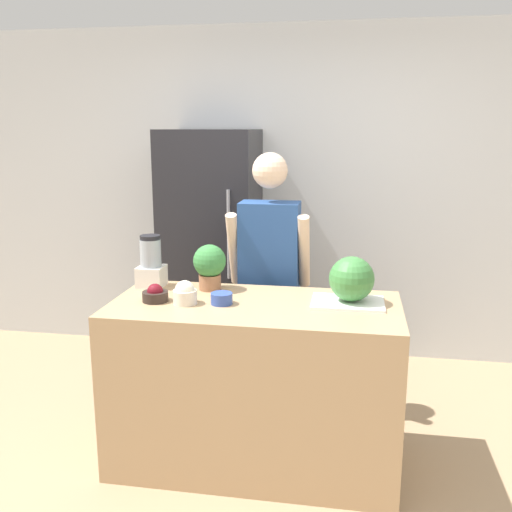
{
  "coord_description": "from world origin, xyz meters",
  "views": [
    {
      "loc": [
        0.5,
        -2.48,
        1.82
      ],
      "look_at": [
        0.0,
        0.4,
        1.16
      ],
      "focal_mm": 40.0,
      "sensor_mm": 36.0,
      "label": 1
    }
  ],
  "objects_px": {
    "refrigerator": "(212,249)",
    "bowl_cherries": "(155,295)",
    "bowl_cream": "(185,294)",
    "watermelon": "(352,279)",
    "bowl_small_blue": "(222,299)",
    "person": "(269,281)",
    "potted_plant": "(210,265)",
    "blender": "(151,264)"
  },
  "relations": [
    {
      "from": "refrigerator",
      "to": "potted_plant",
      "type": "bearing_deg",
      "value": -76.32
    },
    {
      "from": "person",
      "to": "blender",
      "type": "distance_m",
      "value": 0.77
    },
    {
      "from": "watermelon",
      "to": "potted_plant",
      "type": "bearing_deg",
      "value": 170.52
    },
    {
      "from": "refrigerator",
      "to": "bowl_cherries",
      "type": "bearing_deg",
      "value": -88.43
    },
    {
      "from": "bowl_cream",
      "to": "bowl_small_blue",
      "type": "bearing_deg",
      "value": 7.9
    },
    {
      "from": "person",
      "to": "bowl_small_blue",
      "type": "distance_m",
      "value": 0.67
    },
    {
      "from": "watermelon",
      "to": "bowl_cream",
      "type": "relative_size",
      "value": 1.88
    },
    {
      "from": "watermelon",
      "to": "bowl_cherries",
      "type": "xyz_separation_m",
      "value": [
        -1.03,
        -0.14,
        -0.1
      ]
    },
    {
      "from": "bowl_cream",
      "to": "person",
      "type": "bearing_deg",
      "value": 62.41
    },
    {
      "from": "refrigerator",
      "to": "person",
      "type": "relative_size",
      "value": 1.08
    },
    {
      "from": "bowl_cream",
      "to": "blender",
      "type": "xyz_separation_m",
      "value": [
        -0.29,
        0.29,
        0.08
      ]
    },
    {
      "from": "watermelon",
      "to": "potted_plant",
      "type": "height_order",
      "value": "potted_plant"
    },
    {
      "from": "bowl_cherries",
      "to": "bowl_small_blue",
      "type": "bearing_deg",
      "value": 1.77
    },
    {
      "from": "bowl_cream",
      "to": "blender",
      "type": "bearing_deg",
      "value": 134.68
    },
    {
      "from": "refrigerator",
      "to": "watermelon",
      "type": "xyz_separation_m",
      "value": [
        1.07,
        -1.24,
        0.14
      ]
    },
    {
      "from": "bowl_cherries",
      "to": "blender",
      "type": "bearing_deg",
      "value": 113.42
    },
    {
      "from": "bowl_cream",
      "to": "watermelon",
      "type": "bearing_deg",
      "value": 10.18
    },
    {
      "from": "refrigerator",
      "to": "bowl_cherries",
      "type": "xyz_separation_m",
      "value": [
        0.04,
        -1.38,
        0.04
      ]
    },
    {
      "from": "bowl_small_blue",
      "to": "potted_plant",
      "type": "xyz_separation_m",
      "value": [
        -0.13,
        0.26,
        0.12
      ]
    },
    {
      "from": "person",
      "to": "bowl_cherries",
      "type": "distance_m",
      "value": 0.84
    },
    {
      "from": "bowl_cherries",
      "to": "potted_plant",
      "type": "xyz_separation_m",
      "value": [
        0.23,
        0.27,
        0.11
      ]
    },
    {
      "from": "potted_plant",
      "to": "refrigerator",
      "type": "bearing_deg",
      "value": 103.68
    },
    {
      "from": "bowl_cherries",
      "to": "blender",
      "type": "height_order",
      "value": "blender"
    },
    {
      "from": "bowl_cherries",
      "to": "bowl_small_blue",
      "type": "xyz_separation_m",
      "value": [
        0.36,
        0.01,
        -0.01
      ]
    },
    {
      "from": "bowl_cream",
      "to": "blender",
      "type": "distance_m",
      "value": 0.42
    },
    {
      "from": "person",
      "to": "refrigerator",
      "type": "bearing_deg",
      "value": 127.54
    },
    {
      "from": "person",
      "to": "bowl_cream",
      "type": "distance_m",
      "value": 0.76
    },
    {
      "from": "watermelon",
      "to": "blender",
      "type": "height_order",
      "value": "blender"
    },
    {
      "from": "refrigerator",
      "to": "blender",
      "type": "bearing_deg",
      "value": -94.29
    },
    {
      "from": "refrigerator",
      "to": "bowl_cream",
      "type": "distance_m",
      "value": 1.42
    },
    {
      "from": "blender",
      "to": "person",
      "type": "bearing_deg",
      "value": 30.43
    },
    {
      "from": "person",
      "to": "potted_plant",
      "type": "relative_size",
      "value": 6.4
    },
    {
      "from": "watermelon",
      "to": "potted_plant",
      "type": "xyz_separation_m",
      "value": [
        -0.8,
        0.13,
        0.01
      ]
    },
    {
      "from": "person",
      "to": "bowl_cherries",
      "type": "bearing_deg",
      "value": -128.46
    },
    {
      "from": "watermelon",
      "to": "bowl_small_blue",
      "type": "bearing_deg",
      "value": -169.17
    },
    {
      "from": "person",
      "to": "bowl_small_blue",
      "type": "bearing_deg",
      "value": -103.85
    },
    {
      "from": "bowl_cream",
      "to": "bowl_small_blue",
      "type": "xyz_separation_m",
      "value": [
        0.19,
        0.03,
        -0.02
      ]
    },
    {
      "from": "refrigerator",
      "to": "bowl_cherries",
      "type": "height_order",
      "value": "refrigerator"
    },
    {
      "from": "refrigerator",
      "to": "person",
      "type": "xyz_separation_m",
      "value": [
        0.56,
        -0.73,
        -0.03
      ]
    },
    {
      "from": "bowl_small_blue",
      "to": "potted_plant",
      "type": "distance_m",
      "value": 0.31
    },
    {
      "from": "refrigerator",
      "to": "bowl_small_blue",
      "type": "height_order",
      "value": "refrigerator"
    },
    {
      "from": "person",
      "to": "bowl_cream",
      "type": "height_order",
      "value": "person"
    }
  ]
}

